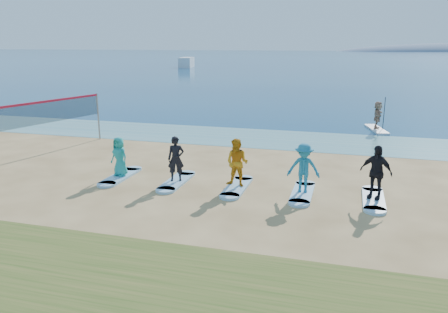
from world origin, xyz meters
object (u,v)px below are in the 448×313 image
(surfboard_3, at_px, (302,193))
(student_3, at_px, (304,168))
(paddleboard, at_px, (376,129))
(paddleboarder, at_px, (378,115))
(surfboard_0, at_px, (121,176))
(surfboard_1, at_px, (177,181))
(student_0, at_px, (119,156))
(student_2, at_px, (237,163))
(surfboard_2, at_px, (237,187))
(boat_offshore_a, at_px, (187,67))
(student_1, at_px, (176,159))
(surfboard_4, at_px, (373,199))
(volleyball_net, at_px, (23,116))
(student_4, at_px, (376,172))

(surfboard_3, xyz_separation_m, student_3, (0.00, 0.00, 0.90))
(paddleboard, height_order, paddleboarder, paddleboarder)
(surfboard_0, height_order, surfboard_1, same)
(student_0, bearing_deg, surfboard_3, 14.84)
(student_2, bearing_deg, surfboard_2, 0.00)
(boat_offshore_a, distance_m, surfboard_3, 83.34)
(student_1, distance_m, student_3, 4.70)
(student_0, xyz_separation_m, student_2, (4.70, 0.00, 0.10))
(boat_offshore_a, bearing_deg, surfboard_3, -79.02)
(surfboard_4, bearing_deg, surfboard_3, 180.00)
(volleyball_net, height_order, surfboard_4, volleyball_net)
(boat_offshore_a, distance_m, surfboard_1, 81.58)
(student_0, height_order, surfboard_1, student_0)
(surfboard_0, bearing_deg, boat_offshore_a, 108.93)
(surfboard_1, height_order, student_2, student_2)
(student_2, bearing_deg, surfboard_1, -171.11)
(paddleboarder, xyz_separation_m, surfboard_3, (-3.05, -12.82, -0.88))
(surfboard_0, height_order, surfboard_3, same)
(student_1, distance_m, student_2, 2.35)
(boat_offshore_a, xyz_separation_m, surfboard_3, (33.25, -76.42, 0.04))
(surfboard_1, distance_m, student_2, 2.52)
(boat_offshore_a, xyz_separation_m, surfboard_2, (30.90, -76.42, 0.04))
(paddleboard, bearing_deg, surfboard_2, -125.86)
(paddleboarder, xyz_separation_m, student_0, (-10.09, -12.82, -0.08))
(student_0, xyz_separation_m, surfboard_4, (9.39, 0.00, -0.81))
(surfboard_1, bearing_deg, paddleboarder, 58.88)
(paddleboarder, relative_size, surfboard_3, 0.74)
(student_1, relative_size, surfboard_4, 0.76)
(student_4, bearing_deg, surfboard_0, -157.66)
(surfboard_2, xyz_separation_m, surfboard_3, (2.35, 0.00, 0.00))
(student_1, bearing_deg, surfboard_3, -20.42)
(surfboard_2, xyz_separation_m, student_4, (4.70, 0.00, 0.95))
(volleyball_net, bearing_deg, student_2, -9.12)
(surfboard_3, xyz_separation_m, surfboard_4, (2.35, 0.00, 0.00))
(paddleboard, xyz_separation_m, student_0, (-10.09, -12.82, 0.79))
(paddleboarder, bearing_deg, student_1, 154.58)
(student_2, relative_size, surfboard_4, 0.79)
(student_2, bearing_deg, surfboard_0, -171.11)
(surfboard_2, bearing_deg, boat_offshore_a, 112.02)
(paddleboarder, relative_size, student_0, 1.06)
(volleyball_net, relative_size, surfboard_1, 4.01)
(student_2, height_order, surfboard_3, student_2)
(student_1, bearing_deg, student_2, -20.42)
(volleyball_net, height_order, student_3, volleyball_net)
(student_1, relative_size, surfboard_2, 0.76)
(surfboard_0, bearing_deg, paddleboard, 51.81)
(surfboard_1, bearing_deg, student_3, 0.00)
(boat_offshore_a, xyz_separation_m, student_2, (30.90, -76.42, 0.95))
(volleyball_net, relative_size, paddleboard, 2.94)
(volleyball_net, xyz_separation_m, surfboard_3, (12.74, -1.67, -1.86))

